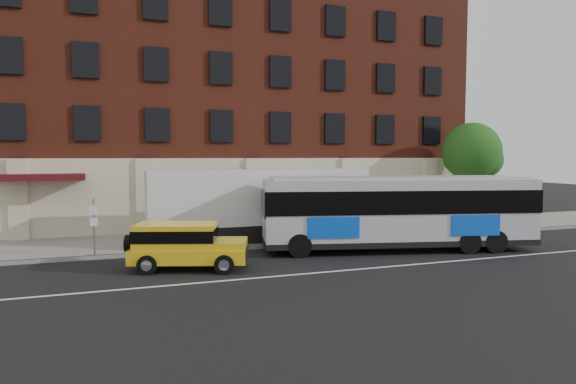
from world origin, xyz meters
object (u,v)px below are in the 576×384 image
object	(u,v)px
city_bus	(399,210)
shipping_container	(260,207)
sign_pole	(94,224)
street_tree	(472,154)
yellow_suv	(184,243)

from	to	relation	value
city_bus	shipping_container	size ratio (longest dim) A/B	1.15
shipping_container	sign_pole	bearing A→B (deg)	-170.03
street_tree	yellow_suv	bearing A→B (deg)	-160.50
shipping_container	city_bus	bearing A→B (deg)	-37.76
sign_pole	street_tree	size ratio (longest dim) A/B	0.40
city_bus	yellow_suv	xyz separation A→B (m)	(-9.73, -0.59, -0.85)
street_tree	city_bus	bearing A→B (deg)	-146.29
yellow_suv	street_tree	bearing A→B (deg)	19.50
city_bus	yellow_suv	distance (m)	9.78
yellow_suv	shipping_container	xyz separation A→B (m)	(4.44, 4.68, 0.78)
street_tree	city_bus	world-z (taller)	street_tree
sign_pole	city_bus	size ratio (longest dim) A/B	0.20
street_tree	shipping_container	bearing A→B (deg)	-172.11
sign_pole	shipping_container	bearing A→B (deg)	9.97
yellow_suv	sign_pole	bearing A→B (deg)	133.57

